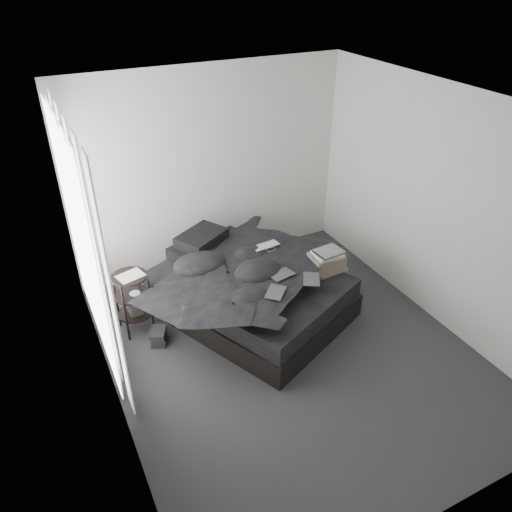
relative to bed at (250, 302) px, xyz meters
name	(u,v)px	position (x,y,z in m)	size (l,w,h in m)	color
floor	(289,350)	(0.08, -0.79, -0.14)	(3.60, 4.20, 0.01)	#313134
ceiling	(300,107)	(0.08, -0.79, 2.46)	(3.60, 4.20, 0.01)	white
wall_back	(210,170)	(0.08, 1.31, 1.16)	(3.60, 0.01, 2.60)	silver
wall_front	(464,401)	(0.08, -2.89, 1.16)	(3.60, 0.01, 2.60)	silver
wall_left	(100,297)	(-1.72, -0.79, 1.16)	(0.01, 4.20, 2.60)	silver
wall_right	(439,209)	(1.88, -0.79, 1.16)	(0.01, 4.20, 2.60)	silver
window_left	(81,241)	(-1.70, 0.11, 1.21)	(0.02, 2.00, 2.30)	white
curtain_left	(88,246)	(-1.65, 0.11, 1.14)	(0.06, 2.12, 2.48)	white
bed	(250,302)	(0.00, 0.00, 0.00)	(1.57, 2.08, 0.28)	black
mattress	(250,284)	(0.00, 0.00, 0.25)	(1.51, 2.02, 0.22)	black
duvet	(254,269)	(0.02, -0.05, 0.48)	(1.53, 1.77, 0.24)	black
pillow_lower	(197,249)	(-0.37, 0.72, 0.43)	(0.62, 0.42, 0.14)	black
pillow_upper	(202,238)	(-0.30, 0.73, 0.57)	(0.58, 0.40, 0.13)	black
laptop	(268,242)	(0.33, 0.20, 0.62)	(0.33, 0.21, 0.03)	silver
comic_a	(276,286)	(0.00, -0.61, 0.61)	(0.26, 0.17, 0.01)	black
comic_b	(282,268)	(0.21, -0.35, 0.61)	(0.26, 0.17, 0.01)	black
comic_c	(312,272)	(0.45, -0.57, 0.62)	(0.26, 0.17, 0.01)	black
side_stand	(134,303)	(-1.29, 0.30, 0.21)	(0.38, 0.38, 0.71)	black
papers	(130,276)	(-1.28, 0.29, 0.57)	(0.27, 0.20, 0.01)	white
floor_books	(159,337)	(-1.14, -0.05, -0.06)	(0.16, 0.22, 0.16)	black
box_lower	(324,293)	(0.86, -0.26, 0.01)	(0.41, 0.32, 0.30)	black
box_mid	(327,275)	(0.87, -0.26, 0.28)	(0.38, 0.30, 0.23)	#6C6055
box_upper	(326,261)	(0.85, -0.26, 0.47)	(0.36, 0.29, 0.16)	#6C6055
art_book_white	(328,254)	(0.86, -0.26, 0.57)	(0.31, 0.25, 0.03)	silver
art_book_snake	(329,252)	(0.87, -0.26, 0.60)	(0.30, 0.24, 0.03)	silver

